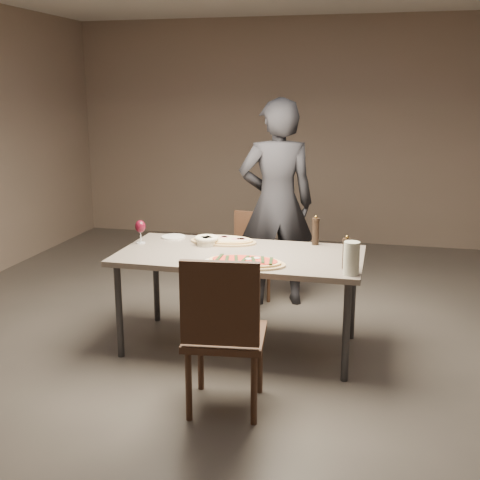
% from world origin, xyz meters
% --- Properties ---
extents(room, '(7.00, 7.00, 7.00)m').
position_xyz_m(room, '(0.00, 0.00, 1.40)').
color(room, '#554F49').
rests_on(room, ground).
extents(dining_table, '(1.80, 0.90, 0.75)m').
position_xyz_m(dining_table, '(0.00, 0.00, 0.69)').
color(dining_table, slate).
rests_on(dining_table, ground).
extents(zucchini_pizza, '(0.57, 0.32, 0.05)m').
position_xyz_m(zucchini_pizza, '(0.10, -0.28, 0.77)').
color(zucchini_pizza, tan).
rests_on(zucchini_pizza, dining_table).
extents(ham_pizza, '(0.53, 0.29, 0.04)m').
position_xyz_m(ham_pizza, '(-0.20, 0.28, 0.77)').
color(ham_pizza, tan).
rests_on(ham_pizza, dining_table).
extents(bread_basket, '(0.19, 0.19, 0.07)m').
position_xyz_m(bread_basket, '(-0.31, 0.18, 0.79)').
color(bread_basket, beige).
rests_on(bread_basket, dining_table).
extents(oil_dish, '(0.13, 0.13, 0.02)m').
position_xyz_m(oil_dish, '(-0.13, -0.30, 0.76)').
color(oil_dish, white).
rests_on(oil_dish, dining_table).
extents(pepper_mill_left, '(0.06, 0.06, 0.23)m').
position_xyz_m(pepper_mill_left, '(0.51, 0.38, 0.86)').
color(pepper_mill_left, black).
rests_on(pepper_mill_left, dining_table).
extents(pepper_mill_right, '(0.06, 0.06, 0.23)m').
position_xyz_m(pepper_mill_right, '(0.79, -0.22, 0.86)').
color(pepper_mill_right, black).
rests_on(pepper_mill_right, dining_table).
extents(carafe, '(0.11, 0.11, 0.22)m').
position_xyz_m(carafe, '(0.83, -0.34, 0.86)').
color(carafe, silver).
rests_on(carafe, dining_table).
extents(wine_glass, '(0.08, 0.08, 0.19)m').
position_xyz_m(wine_glass, '(-0.83, 0.10, 0.88)').
color(wine_glass, silver).
rests_on(wine_glass, dining_table).
extents(side_plate, '(0.19, 0.19, 0.01)m').
position_xyz_m(side_plate, '(-0.64, 0.33, 0.76)').
color(side_plate, white).
rests_on(side_plate, dining_table).
extents(chair_near, '(0.53, 0.53, 1.00)m').
position_xyz_m(chair_near, '(0.13, -0.97, 0.56)').
color(chair_near, '#3B2519').
rests_on(chair_near, ground).
extents(chair_far, '(0.47, 0.47, 0.84)m').
position_xyz_m(chair_far, '(-0.15, 1.00, 0.47)').
color(chair_far, '#3B2519').
rests_on(chair_far, ground).
extents(diner, '(0.78, 0.63, 1.86)m').
position_xyz_m(diner, '(0.08, 1.06, 0.93)').
color(diner, black).
rests_on(diner, ground).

